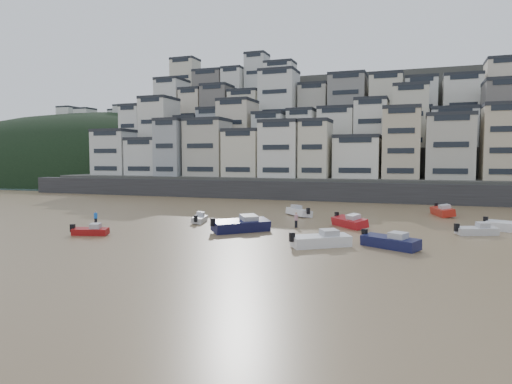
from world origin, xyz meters
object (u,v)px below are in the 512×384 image
at_px(boat_j, 90,230).
at_px(boat_c, 241,223).
at_px(boat_a, 321,238).
at_px(boat_e, 349,221).
at_px(boat_i, 442,210).
at_px(person_pink, 296,220).
at_px(boat_f, 200,218).
at_px(person_blue, 96,218).
at_px(boat_h, 299,211).
at_px(boat_d, 477,229).
at_px(boat_b, 390,239).

bearing_deg(boat_j, boat_c, 11.86).
bearing_deg(boat_a, boat_e, 50.37).
xyz_separation_m(boat_i, person_pink, (-16.12, -17.11, 0.06)).
bearing_deg(boat_i, boat_f, -73.76).
bearing_deg(boat_c, person_blue, 138.24).
distance_m(boat_e, boat_h, 11.40).
relative_size(boat_c, person_blue, 3.89).
distance_m(boat_a, boat_d, 17.96).
distance_m(boat_f, boat_i, 33.03).
xyz_separation_m(boat_e, boat_j, (-24.09, -14.28, -0.22)).
xyz_separation_m(boat_i, boat_j, (-34.58, -29.15, -0.27)).
bearing_deg(boat_e, boat_c, -97.10).
bearing_deg(person_blue, boat_c, 3.74).
distance_m(boat_a, boat_c, 11.01).
bearing_deg(boat_e, boat_b, -17.47).
xyz_separation_m(boat_b, person_pink, (-10.72, 8.82, 0.10)).
bearing_deg(boat_e, boat_f, -124.98).
xyz_separation_m(boat_a, person_pink, (-4.94, 10.30, 0.08)).
distance_m(boat_c, boat_f, 8.98).
bearing_deg(boat_d, person_blue, 166.99).
xyz_separation_m(boat_d, boat_f, (-30.80, -1.28, -0.05)).
bearing_deg(boat_h, person_blue, 86.70).
distance_m(boat_a, boat_f, 19.95).
xyz_separation_m(boat_a, boat_d, (13.72, 11.59, -0.18)).
height_order(boat_c, person_blue, boat_c).
height_order(boat_a, person_blue, person_blue).
xyz_separation_m(boat_j, person_pink, (18.45, 12.04, 0.33)).
height_order(boat_i, boat_j, boat_i).
xyz_separation_m(boat_e, boat_f, (-17.78, -2.23, -0.19)).
relative_size(boat_e, boat_f, 1.34).
relative_size(boat_a, boat_f, 1.40).
distance_m(boat_c, person_blue, 17.84).
height_order(boat_a, person_pink, person_pink).
bearing_deg(person_pink, boat_c, -133.22).
bearing_deg(boat_e, person_blue, -115.48).
distance_m(boat_f, boat_h, 14.30).
bearing_deg(boat_i, boat_c, -58.21).
bearing_deg(boat_f, boat_a, -134.55).
height_order(boat_b, boat_d, boat_b).
xyz_separation_m(boat_d, person_pink, (-18.66, -1.29, 0.26)).
relative_size(boat_d, person_blue, 2.59).
distance_m(boat_f, boat_j, 13.61).
height_order(boat_d, boat_f, boat_d).
xyz_separation_m(boat_c, boat_e, (10.36, 7.26, -0.16)).
height_order(boat_j, person_blue, person_blue).
bearing_deg(person_blue, boat_j, -55.24).
xyz_separation_m(boat_f, person_blue, (-10.38, -6.19, 0.30)).
xyz_separation_m(boat_a, boat_b, (5.78, 1.48, -0.02)).
relative_size(boat_e, boat_h, 1.05).
bearing_deg(boat_c, person_pink, 1.27).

